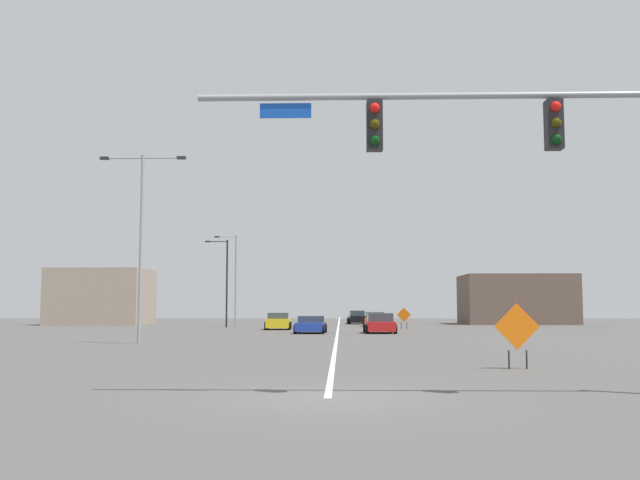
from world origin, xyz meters
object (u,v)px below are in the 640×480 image
object	(u,v)px
street_lamp_mid_left	(234,276)
car_blue_mid	(311,325)
street_lamp_mid_right	(225,279)
construction_sign_median_near	(404,316)
car_yellow_far	(278,322)
traffic_signal_assembly	(556,152)
car_orange_distant	(375,320)
construction_sign_right_lane	(517,329)
car_black_approaching	(357,318)
street_lamp_far_right	(141,232)
car_red_near	(380,324)

from	to	relation	value
street_lamp_mid_left	car_blue_mid	xyz separation A→B (m)	(7.93, -16.22, -4.17)
street_lamp_mid_right	car_blue_mid	world-z (taller)	street_lamp_mid_right
construction_sign_median_near	car_yellow_far	size ratio (longest dim) A/B	0.46
traffic_signal_assembly	car_orange_distant	world-z (taller)	traffic_signal_assembly
construction_sign_right_lane	car_black_approaching	distance (m)	56.05
traffic_signal_assembly	construction_sign_right_lane	xyz separation A→B (m)	(0.81, 7.11, -3.90)
traffic_signal_assembly	construction_sign_right_lane	world-z (taller)	traffic_signal_assembly
street_lamp_mid_left	construction_sign_right_lane	xyz separation A→B (m)	(15.42, -45.12, -3.54)
street_lamp_far_right	car_black_approaching	bearing A→B (deg)	74.28
car_red_near	street_lamp_mid_right	bearing A→B (deg)	134.03
car_yellow_far	car_blue_mid	world-z (taller)	car_yellow_far
street_lamp_mid_right	car_black_approaching	size ratio (longest dim) A/B	1.84
street_lamp_far_right	construction_sign_right_lane	size ratio (longest dim) A/B	4.88
car_red_near	construction_sign_right_lane	bearing A→B (deg)	-84.90
construction_sign_right_lane	construction_sign_median_near	bearing A→B (deg)	90.17
street_lamp_mid_right	car_orange_distant	xyz separation A→B (m)	(13.80, 3.89, -3.79)
construction_sign_right_lane	car_blue_mid	distance (m)	29.87
construction_sign_median_near	car_black_approaching	distance (m)	18.14
construction_sign_median_near	car_black_approaching	size ratio (longest dim) A/B	0.41
car_yellow_far	car_blue_mid	bearing A→B (deg)	-69.61
car_yellow_far	car_blue_mid	size ratio (longest dim) A/B	0.98
construction_sign_median_near	street_lamp_mid_right	bearing A→B (deg)	162.94
car_blue_mid	car_black_approaching	distance (m)	27.29
street_lamp_mid_left	car_blue_mid	bearing A→B (deg)	-63.95
street_lamp_mid_right	car_red_near	size ratio (longest dim) A/B	1.96
car_blue_mid	street_lamp_far_right	bearing A→B (deg)	-118.04
car_black_approaching	street_lamp_far_right	bearing A→B (deg)	-105.72
construction_sign_median_near	car_yellow_far	bearing A→B (deg)	-173.92
traffic_signal_assembly	street_lamp_mid_left	size ratio (longest dim) A/B	1.33
car_orange_distant	street_lamp_mid_right	bearing A→B (deg)	-164.27
construction_sign_median_near	car_orange_distant	size ratio (longest dim) A/B	0.43
traffic_signal_assembly	street_lamp_mid_right	size ratio (longest dim) A/B	1.43
traffic_signal_assembly	car_black_approaching	size ratio (longest dim) A/B	2.63
street_lamp_mid_right	car_yellow_far	xyz separation A→B (m)	(5.41, -5.96, -3.78)
car_orange_distant	street_lamp_mid_left	bearing A→B (deg)	-172.47
street_lamp_mid_left	car_black_approaching	xyz separation A→B (m)	(11.75, 10.80, -4.07)
street_lamp_mid_right	traffic_signal_assembly	bearing A→B (deg)	-73.21
street_lamp_mid_left	car_blue_mid	world-z (taller)	street_lamp_mid_left
street_lamp_far_right	car_orange_distant	xyz separation A→B (m)	(13.37, 33.00, -5.03)
street_lamp_mid_left	car_yellow_far	world-z (taller)	street_lamp_mid_left
street_lamp_far_right	construction_sign_right_lane	xyz separation A→B (m)	(15.50, -13.88, -4.46)
car_black_approaching	construction_sign_median_near	bearing A→B (deg)	-78.70
street_lamp_far_right	car_orange_distant	bearing A→B (deg)	67.95
street_lamp_mid_left	car_yellow_far	xyz separation A→B (m)	(4.90, -8.09, -4.10)
traffic_signal_assembly	street_lamp_mid_left	bearing A→B (deg)	105.63
car_blue_mid	traffic_signal_assembly	bearing A→B (deg)	-79.49
construction_sign_right_lane	construction_sign_median_near	distance (m)	38.14
car_red_near	car_orange_distant	size ratio (longest dim) A/B	0.99
car_orange_distant	car_red_near	bearing A→B (deg)	-91.54
construction_sign_median_near	car_yellow_far	world-z (taller)	construction_sign_median_near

